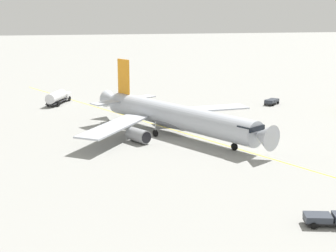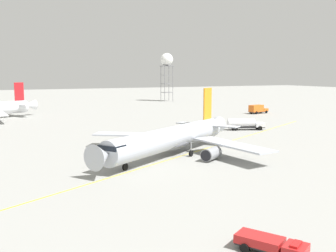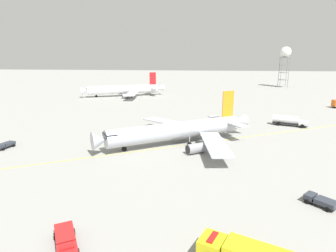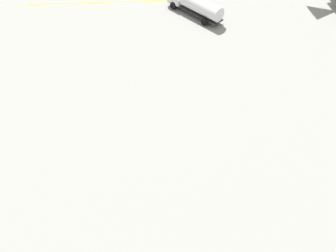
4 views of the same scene
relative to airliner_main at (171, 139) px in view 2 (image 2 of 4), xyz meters
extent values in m
plane|color=gray|center=(1.05, -1.18, -2.94)|extent=(600.00, 600.00, 0.00)
cylinder|color=#B2B7C1|center=(0.30, -0.49, 0.19)|extent=(20.40, 29.74, 3.92)
cone|color=#B2B7C1|center=(9.46, -15.35, 0.19)|extent=(4.75, 4.51, 3.73)
cone|color=#B2B7C1|center=(-9.01, 14.63, 0.49)|extent=(4.94, 5.16, 3.34)
cube|color=black|center=(8.30, -13.48, 1.07)|extent=(4.10, 3.79, 0.70)
ellipsoid|color=slate|center=(-0.55, 0.90, -0.89)|extent=(9.15, 11.82, 2.16)
cube|color=orange|center=(-7.20, 11.69, 5.32)|extent=(1.88, 2.85, 6.33)
cube|color=#B2B7C1|center=(-4.01, 13.66, 0.98)|extent=(6.42, 5.33, 0.20)
cube|color=#B2B7C1|center=(-10.40, 9.73, 0.98)|extent=(6.42, 5.33, 0.20)
cube|color=#B2B7C1|center=(7.06, 7.99, -0.50)|extent=(16.88, 6.21, 0.28)
cube|color=#B2B7C1|center=(-10.31, -2.71, -0.50)|extent=(12.67, 16.06, 0.28)
cylinder|color=gray|center=(6.54, 4.12, -1.79)|extent=(3.80, 4.38, 2.09)
cylinder|color=black|center=(7.58, 2.44, -1.79)|extent=(1.59, 1.06, 1.77)
cylinder|color=gray|center=(-6.62, -3.99, -1.79)|extent=(3.80, 4.38, 2.09)
cylinder|color=black|center=(-5.59, -5.67, -1.79)|extent=(1.59, 1.06, 1.77)
cylinder|color=#9EA0A5|center=(6.78, -11.01, -1.44)|extent=(0.20, 0.20, 1.90)
cylinder|color=black|center=(6.78, -11.01, -2.39)|extent=(0.83, 1.09, 1.10)
cylinder|color=#9EA0A5|center=(2.31, 2.66, -1.44)|extent=(0.20, 0.20, 1.90)
cylinder|color=black|center=(2.31, 2.66, -2.39)|extent=(0.83, 1.09, 1.10)
cylinder|color=#9EA0A5|center=(-3.41, -0.87, -1.44)|extent=(0.20, 0.20, 1.90)
cylinder|color=black|center=(-3.41, -0.87, -2.39)|extent=(0.83, 1.09, 1.10)
cone|color=white|center=(-79.58, -14.82, 0.59)|extent=(4.68, 4.99, 3.44)
cube|color=red|center=(-78.26, -18.09, 5.32)|extent=(1.42, 3.06, 6.02)
cube|color=white|center=(-74.73, -16.68, 1.10)|extent=(6.53, 4.65, 0.20)
cube|color=white|center=(-81.79, -19.51, 1.10)|extent=(6.53, 4.65, 0.20)
cube|color=#232326|center=(37.44, -9.51, -2.46)|extent=(5.73, 4.30, 0.20)
cube|color=red|center=(39.15, -8.52, -2.04)|extent=(2.47, 2.58, 0.65)
cube|color=black|center=(39.80, -8.15, -1.94)|extent=(0.91, 1.49, 0.36)
cube|color=red|center=(36.63, -9.99, -2.01)|extent=(4.24, 3.61, 0.70)
cube|color=red|center=(39.15, -8.52, -1.61)|extent=(1.22, 1.51, 0.16)
cylinder|color=black|center=(38.65, -7.66, -2.56)|extent=(0.80, 0.62, 0.76)
cylinder|color=black|center=(35.38, -9.56, -2.56)|extent=(0.80, 0.62, 0.76)
cylinder|color=black|center=(36.38, -11.28, -2.56)|extent=(0.80, 0.62, 0.76)
cube|color=#232326|center=(-19.66, 30.85, -2.29)|extent=(5.30, 9.54, 0.20)
cube|color=silver|center=(-18.40, 34.13, -1.64)|extent=(3.11, 3.11, 1.10)
cube|color=black|center=(-18.00, 35.16, -1.48)|extent=(1.92, 0.80, 0.62)
cylinder|color=silver|center=(-20.13, 29.63, -1.13)|extent=(4.43, 7.14, 2.12)
cylinder|color=black|center=(-19.60, 34.36, -2.39)|extent=(0.66, 1.13, 1.10)
cylinder|color=black|center=(-17.35, 33.50, -2.39)|extent=(0.66, 1.13, 1.10)
cylinder|color=black|center=(-21.87, 28.46, -2.39)|extent=(0.66, 1.13, 1.10)
cylinder|color=black|center=(-19.62, 27.60, -2.39)|extent=(0.66, 1.13, 1.10)
cube|color=#232326|center=(-50.93, 59.80, -2.34)|extent=(3.53, 8.10, 0.20)
cube|color=orange|center=(-51.41, 62.50, -1.74)|extent=(2.94, 2.77, 1.00)
cube|color=black|center=(-51.60, 63.55, -1.59)|extent=(2.14, 0.46, 0.56)
cube|color=orange|center=(-50.70, 58.54, -1.04)|extent=(3.46, 5.65, 2.40)
cylinder|color=black|center=(-52.67, 62.27, -2.44)|extent=(0.45, 1.03, 1.00)
cylinder|color=black|center=(-50.15, 62.72, -2.44)|extent=(0.45, 1.03, 1.00)
cylinder|color=black|center=(-51.75, 57.10, -2.44)|extent=(0.45, 1.03, 1.00)
cylinder|color=black|center=(-49.22, 57.56, -2.44)|extent=(0.45, 1.03, 1.00)
cylinder|color=slate|center=(-119.65, 59.54, 5.93)|extent=(0.24, 0.24, 17.75)
cylinder|color=slate|center=(-124.27, 59.54, 5.93)|extent=(0.24, 0.24, 17.75)
cylinder|color=slate|center=(-124.27, 54.92, 5.93)|extent=(0.24, 0.24, 17.75)
cylinder|color=slate|center=(-119.65, 54.92, 5.93)|extent=(0.24, 0.24, 17.75)
cube|color=slate|center=(-121.96, 57.23, 1.50)|extent=(4.82, 4.82, 0.16)
cube|color=slate|center=(-121.96, 57.23, 5.93)|extent=(4.82, 4.82, 0.16)
cube|color=slate|center=(-121.96, 57.23, 10.37)|extent=(4.82, 4.82, 0.16)
cube|color=slate|center=(-121.96, 57.23, 14.96)|extent=(5.42, 5.42, 0.30)
sphere|color=white|center=(-121.96, 57.23, 18.30)|extent=(6.39, 6.39, 6.39)
cube|color=yellow|center=(4.54, -4.83, -2.94)|extent=(65.05, 120.99, 0.01)
camera|label=1|loc=(-16.10, -78.98, 17.93)|focal=53.39mm
camera|label=2|loc=(60.67, -29.83, 11.47)|focal=41.81mm
camera|label=3|loc=(62.45, 4.08, 17.15)|focal=30.27mm
camera|label=4|loc=(-69.91, 12.25, 28.43)|focal=42.59mm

